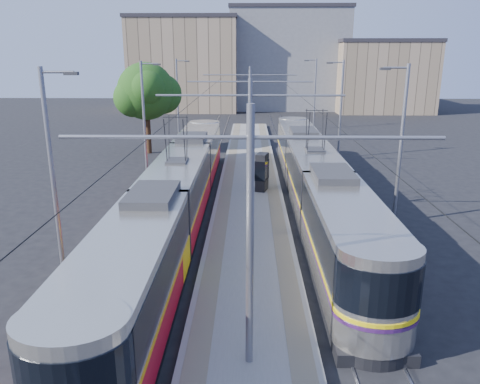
{
  "coord_description": "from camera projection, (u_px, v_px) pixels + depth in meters",
  "views": [
    {
      "loc": [
        -0.03,
        -15.05,
        8.39
      ],
      "look_at": [
        -0.49,
        8.03,
        1.6
      ],
      "focal_mm": 35.0,
      "sensor_mm": 36.0,
      "label": 1
    }
  ],
  "objects": [
    {
      "name": "building_centre",
      "position": [
        287.0,
        59.0,
        75.88
      ],
      "size": [
        18.36,
        14.28,
        15.52
      ],
      "color": "gray",
      "rests_on": "ground"
    },
    {
      "name": "shelter",
      "position": [
        262.0,
        171.0,
        28.72
      ],
      "size": [
        0.91,
        1.19,
        2.32
      ],
      "rotation": [
        0.0,
        0.0,
        -0.28
      ],
      "color": "black",
      "rests_on": "platform"
    },
    {
      "name": "tree",
      "position": [
        150.0,
        92.0,
        40.22
      ],
      "size": [
        5.39,
        4.98,
        7.83
      ],
      "color": "#382314",
      "rests_on": "ground"
    },
    {
      "name": "tactile_strip_right",
      "position": [
        270.0,
        174.0,
        33.0
      ],
      "size": [
        0.7,
        50.0,
        0.01
      ],
      "primitive_type": "cube",
      "color": "gray",
      "rests_on": "platform"
    },
    {
      "name": "building_right",
      "position": [
        382.0,
        76.0,
        70.56
      ],
      "size": [
        14.28,
        10.2,
        10.58
      ],
      "color": "gray",
      "rests_on": "ground"
    },
    {
      "name": "ground",
      "position": [
        249.0,
        298.0,
        16.81
      ],
      "size": [
        160.0,
        160.0,
        0.0
      ],
      "primitive_type": "plane",
      "color": "black",
      "rests_on": "ground"
    },
    {
      "name": "tram_left",
      "position": [
        178.0,
        192.0,
        23.61
      ],
      "size": [
        2.43,
        30.77,
        5.5
      ],
      "color": "black",
      "rests_on": "ground"
    },
    {
      "name": "track_arrow",
      "position": [
        129.0,
        346.0,
        14.0
      ],
      "size": [
        1.2,
        5.0,
        0.01
      ],
      "primitive_type": "cube",
      "color": "silver",
      "rests_on": "ground"
    },
    {
      "name": "catenary",
      "position": [
        250.0,
        119.0,
        29.11
      ],
      "size": [
        9.2,
        70.0,
        7.0
      ],
      "color": "gray",
      "rests_on": "platform"
    },
    {
      "name": "street_lamps",
      "position": [
        250.0,
        112.0,
        35.77
      ],
      "size": [
        15.18,
        38.22,
        8.0
      ],
      "color": "gray",
      "rests_on": "ground"
    },
    {
      "name": "platform",
      "position": [
        250.0,
        176.0,
        33.07
      ],
      "size": [
        4.0,
        50.0,
        0.3
      ],
      "primitive_type": "cube",
      "color": "gray",
      "rests_on": "ground"
    },
    {
      "name": "tram_right",
      "position": [
        314.0,
        176.0,
        26.24
      ],
      "size": [
        2.43,
        29.08,
        5.5
      ],
      "color": "black",
      "rests_on": "ground"
    },
    {
      "name": "rails",
      "position": [
        249.0,
        178.0,
        33.11
      ],
      "size": [
        8.71,
        70.0,
        0.03
      ],
      "color": "gray",
      "rests_on": "ground"
    },
    {
      "name": "building_left",
      "position": [
        186.0,
        64.0,
        72.58
      ],
      "size": [
        16.32,
        12.24,
        13.96
      ],
      "color": "gray",
      "rests_on": "ground"
    },
    {
      "name": "tactile_strip_left",
      "position": [
        229.0,
        174.0,
        33.06
      ],
      "size": [
        0.7,
        50.0,
        0.01
      ],
      "primitive_type": "cube",
      "color": "gray",
      "rests_on": "platform"
    }
  ]
}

